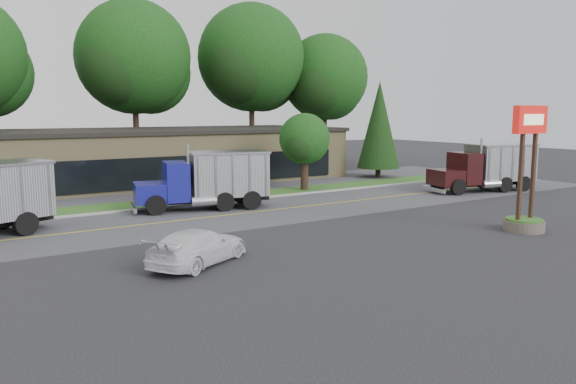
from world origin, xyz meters
name	(u,v)px	position (x,y,z in m)	size (l,w,h in m)	color
ground	(317,250)	(0.00, 0.00, 0.00)	(140.00, 140.00, 0.00)	#36363B
road	(219,216)	(0.00, 9.00, 0.00)	(60.00, 8.00, 0.02)	#5A5A5F
center_line	(219,216)	(0.00, 9.00, 0.00)	(60.00, 0.12, 0.01)	gold
curb	(187,206)	(0.00, 13.20, 0.00)	(60.00, 0.30, 0.12)	#9E9E99
grass_verge	(176,202)	(0.00, 15.00, 0.00)	(60.00, 3.40, 0.03)	#335D20
far_parking	(148,193)	(0.00, 20.00, 0.00)	(60.00, 7.00, 0.02)	#5A5A5F
strip_mall	(146,157)	(2.00, 26.00, 2.00)	(32.00, 12.00, 4.00)	tan
bilo_sign	(526,189)	(10.50, -2.50, 2.02)	(2.20, 1.90, 5.95)	#6B6054
tree_far_c	(135,63)	(4.17, 34.13, 10.19)	(11.19, 10.54, 15.97)	#382619
tree_far_d	(252,63)	(16.18, 33.14, 10.64)	(11.69, 11.00, 16.67)	#382619
tree_far_e	(325,82)	(24.15, 31.12, 8.93)	(9.81, 9.23, 13.99)	#382619
evergreen_right	(379,125)	(20.00, 18.00, 4.55)	(3.65, 3.65, 8.29)	#382619
tree_verge	(305,141)	(10.06, 15.05, 3.55)	(3.91, 3.68, 5.58)	#382619
dump_truck_blue	(210,178)	(0.71, 11.45, 1.80)	(8.03, 4.33, 3.36)	black
dump_truck_maroon	(488,166)	(20.67, 7.27, 1.80)	(8.21, 4.28, 3.36)	black
rally_car	(198,247)	(-5.00, 0.69, 0.67)	(1.88, 4.62, 1.34)	silver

